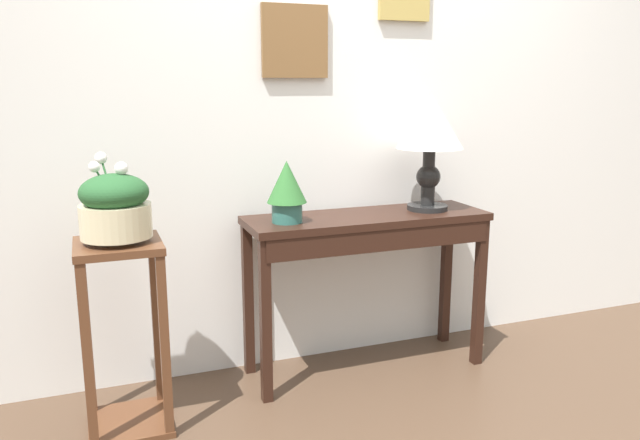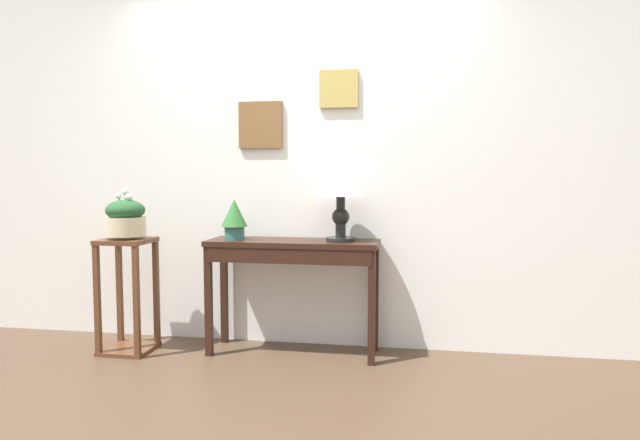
{
  "view_description": "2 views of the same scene",
  "coord_description": "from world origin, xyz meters",
  "px_view_note": "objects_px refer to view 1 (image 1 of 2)",
  "views": [
    {
      "loc": [
        -1.23,
        -1.53,
        1.39
      ],
      "look_at": [
        -0.21,
        1.17,
        0.75
      ],
      "focal_mm": 35.11,
      "sensor_mm": 36.0,
      "label": 1
    },
    {
      "loc": [
        0.81,
        -2.53,
        1.21
      ],
      "look_at": [
        0.19,
        1.05,
        0.92
      ],
      "focal_mm": 31.02,
      "sensor_mm": 36.0,
      "label": 2
    }
  ],
  "objects_px": {
    "console_table": "(368,241)",
    "pedestal_stand_left": "(124,337)",
    "potted_plant_on_console": "(287,189)",
    "table_lamp": "(430,129)",
    "planter_bowl_wide": "(115,206)"
  },
  "relations": [
    {
      "from": "console_table",
      "to": "potted_plant_on_console",
      "type": "xyz_separation_m",
      "value": [
        -0.4,
        -0.0,
        0.28
      ]
    },
    {
      "from": "console_table",
      "to": "pedestal_stand_left",
      "type": "distance_m",
      "value": 1.17
    },
    {
      "from": "table_lamp",
      "to": "potted_plant_on_console",
      "type": "distance_m",
      "value": 0.77
    },
    {
      "from": "console_table",
      "to": "table_lamp",
      "type": "relative_size",
      "value": 2.08
    },
    {
      "from": "potted_plant_on_console",
      "to": "pedestal_stand_left",
      "type": "relative_size",
      "value": 0.35
    },
    {
      "from": "console_table",
      "to": "planter_bowl_wide",
      "type": "bearing_deg",
      "value": -173.38
    },
    {
      "from": "table_lamp",
      "to": "potted_plant_on_console",
      "type": "bearing_deg",
      "value": -178.0
    },
    {
      "from": "pedestal_stand_left",
      "to": "planter_bowl_wide",
      "type": "relative_size",
      "value": 2.29
    },
    {
      "from": "console_table",
      "to": "table_lamp",
      "type": "distance_m",
      "value": 0.61
    },
    {
      "from": "console_table",
      "to": "table_lamp",
      "type": "height_order",
      "value": "table_lamp"
    },
    {
      "from": "table_lamp",
      "to": "potted_plant_on_console",
      "type": "xyz_separation_m",
      "value": [
        -0.73,
        -0.03,
        -0.24
      ]
    },
    {
      "from": "console_table",
      "to": "pedestal_stand_left",
      "type": "relative_size",
      "value": 1.47
    },
    {
      "from": "console_table",
      "to": "table_lamp",
      "type": "xyz_separation_m",
      "value": [
        0.32,
        0.02,
        0.51
      ]
    },
    {
      "from": "console_table",
      "to": "pedestal_stand_left",
      "type": "bearing_deg",
      "value": -173.35
    },
    {
      "from": "table_lamp",
      "to": "pedestal_stand_left",
      "type": "relative_size",
      "value": 0.71
    }
  ]
}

